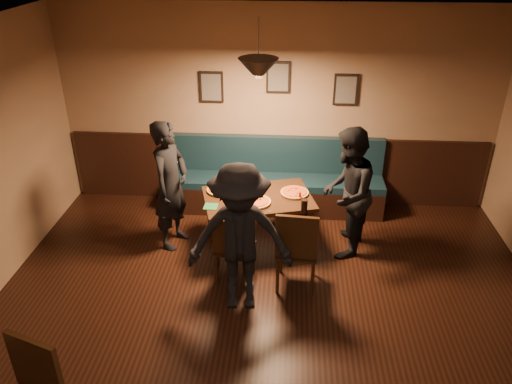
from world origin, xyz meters
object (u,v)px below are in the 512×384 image
diner_right (347,193)px  diner_front (240,239)px  booth_bench (276,177)px  diner_left (171,185)px  soda_glass (304,206)px  chair_near_left (235,246)px  dining_table (258,222)px  chair_near_right (297,247)px  tabasco_bottle (300,195)px

diner_right → diner_front: (-1.17, -1.09, 0.01)m
booth_bench → diner_front: (-0.29, -2.09, 0.32)m
diner_left → diner_front: 1.48m
diner_right → soda_glass: size_ratio=9.94×
chair_near_left → diner_front: bearing=-61.6°
dining_table → diner_front: bearing=-110.4°
chair_near_left → diner_right: (1.27, 0.65, 0.38)m
chair_near_left → booth_bench: bearing=91.5°
dining_table → chair_near_right: 0.91m
booth_bench → diner_left: diner_left is taller
dining_table → soda_glass: soda_glass is taller
booth_bench → chair_near_right: bearing=-80.1°
dining_table → soda_glass: size_ratio=7.95×
diner_front → tabasco_bottle: 1.27m
chair_near_left → diner_right: size_ratio=0.53×
diner_front → soda_glass: (0.66, 0.81, -0.05)m
booth_bench → diner_right: bearing=-48.7°
dining_table → diner_right: size_ratio=0.80×
diner_left → soda_glass: diner_left is taller
chair_near_left → diner_front: 0.60m
dining_table → diner_front: 1.24m
diner_left → diner_front: bearing=-121.8°
chair_near_right → soda_glass: chair_near_right is taller
diner_front → tabasco_bottle: size_ratio=14.51×
booth_bench → chair_near_right: (0.30, -1.72, 0.00)m
chair_near_left → soda_glass: bearing=40.5°
chair_near_right → diner_front: 0.77m
chair_near_left → diner_left: diner_left is taller
diner_left → chair_near_right: bearing=-98.1°
dining_table → diner_left: size_ratio=0.79×
dining_table → chair_near_right: size_ratio=1.29×
chair_near_right → soda_glass: 0.52m
chair_near_left → diner_left: (-0.86, 0.68, 0.39)m
diner_right → booth_bench: bearing=-123.8°
booth_bench → diner_front: diner_front is taller
booth_bench → chair_near_left: booth_bench is taller
diner_left → booth_bench: bearing=-34.5°
dining_table → diner_left: bearing=165.8°
booth_bench → dining_table: 0.99m
booth_bench → dining_table: (-0.18, -0.96, -0.15)m
dining_table → diner_right: (1.06, -0.04, 0.46)m
chair_near_right → soda_glass: (0.07, 0.43, 0.27)m
chair_near_right → chair_near_left: bearing=179.0°
diner_left → diner_right: size_ratio=1.02×
chair_near_right → diner_front: size_ratio=0.61×
tabasco_bottle → diner_left: bearing=179.8°
dining_table → diner_right: bearing=-17.3°
chair_near_left → chair_near_right: size_ratio=0.85×
diner_right → tabasco_bottle: bearing=-77.3°
diner_right → tabasco_bottle: (-0.56, 0.02, -0.06)m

